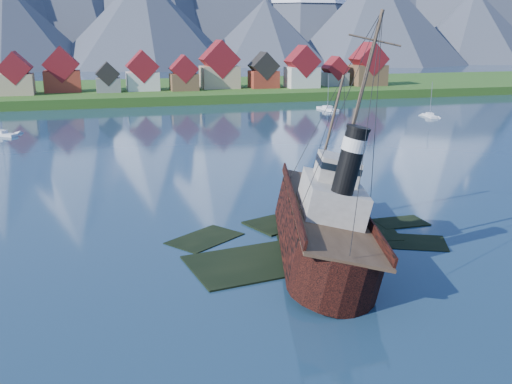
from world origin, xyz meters
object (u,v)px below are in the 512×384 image
object	(u,v)px
tugboat_wreck	(310,218)
sailboat_d	(430,116)
sailboat_c	(1,135)
sailboat_e	(328,109)

from	to	relation	value
tugboat_wreck	sailboat_d	size ratio (longest dim) A/B	3.31
sailboat_c	sailboat_d	bearing A→B (deg)	-49.92
sailboat_d	sailboat_e	world-z (taller)	sailboat_e
sailboat_c	sailboat_e	xyz separation A→B (m)	(88.77, 21.39, 0.01)
tugboat_wreck	sailboat_c	distance (m)	94.49
tugboat_wreck	sailboat_c	xyz separation A→B (m)	(-41.60, 84.79, -3.04)
sailboat_d	sailboat_e	bearing A→B (deg)	146.65
sailboat_e	tugboat_wreck	bearing A→B (deg)	-121.02
tugboat_wreck	sailboat_d	xyz separation A→B (m)	(68.60, 84.58, -3.05)
sailboat_e	sailboat_c	bearing A→B (deg)	-173.52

